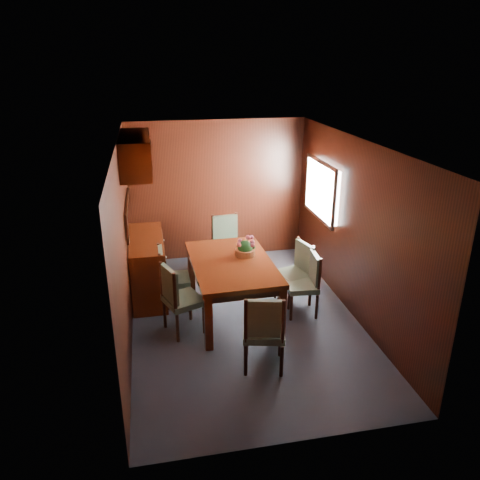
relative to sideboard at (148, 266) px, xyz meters
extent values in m
plane|color=#323644|center=(1.25, -1.00, -0.45)|extent=(4.50, 4.50, 0.00)
cube|color=black|center=(-0.25, -1.00, 0.75)|extent=(0.02, 4.50, 2.40)
cube|color=black|center=(2.75, -1.00, 0.75)|extent=(0.02, 4.50, 2.40)
cube|color=black|center=(1.25, 1.25, 0.75)|extent=(3.00, 0.02, 2.40)
cube|color=black|center=(1.25, -3.25, 0.75)|extent=(3.00, 0.02, 2.40)
cube|color=black|center=(1.25, -1.00, 1.95)|extent=(3.00, 4.50, 0.02)
cube|color=white|center=(2.73, 0.10, 1.00)|extent=(0.14, 1.10, 0.80)
cube|color=#B2B2B7|center=(2.66, 0.10, 1.00)|extent=(0.04, 1.20, 0.90)
cube|color=black|center=(-0.22, 0.00, 0.83)|extent=(0.03, 1.36, 0.41)
cube|color=silver|center=(-0.20, 0.00, 0.83)|extent=(0.01, 1.30, 0.35)
cube|color=#3A1407|center=(-0.05, 0.00, 1.68)|extent=(0.40, 1.40, 0.50)
cube|color=#3A1407|center=(0.00, 0.00, 0.00)|extent=(0.48, 1.40, 0.90)
cube|color=#3A1407|center=(0.68, -1.61, -0.08)|extent=(0.10, 0.10, 0.73)
cube|color=#3A1407|center=(1.60, -1.58, -0.08)|extent=(0.10, 0.10, 0.73)
cube|color=#3A1407|center=(0.63, -0.06, -0.08)|extent=(0.10, 0.10, 0.73)
cube|color=#3A1407|center=(1.55, -0.03, -0.08)|extent=(0.10, 0.10, 0.73)
cube|color=black|center=(1.12, -0.82, 0.23)|extent=(0.98, 1.59, 0.11)
cube|color=#3A1407|center=(1.12, -0.82, 0.31)|extent=(1.11, 1.73, 0.06)
cylinder|color=black|center=(0.18, -1.01, -0.26)|extent=(0.04, 0.04, 0.38)
cylinder|color=black|center=(0.32, -1.38, -0.26)|extent=(0.04, 0.04, 0.38)
cylinder|color=black|center=(0.53, -0.87, -0.26)|extent=(0.04, 0.04, 0.38)
cylinder|color=black|center=(0.67, -1.24, -0.26)|extent=(0.04, 0.04, 0.38)
cube|color=#4F654C|center=(0.43, -1.13, -0.01)|extent=(0.57, 0.58, 0.08)
cylinder|color=black|center=(0.17, -1.01, 0.25)|extent=(0.04, 0.04, 0.51)
cylinder|color=black|center=(0.31, -1.38, 0.25)|extent=(0.04, 0.04, 0.51)
cube|color=#4F654C|center=(0.26, -1.19, 0.27)|extent=(0.20, 0.41, 0.43)
cylinder|color=black|center=(0.18, -0.28, -0.27)|extent=(0.04, 0.04, 0.37)
cylinder|color=black|center=(0.18, -0.66, -0.27)|extent=(0.04, 0.04, 0.37)
cylinder|color=black|center=(0.54, -0.29, -0.27)|extent=(0.04, 0.04, 0.37)
cylinder|color=black|center=(0.54, -0.66, -0.27)|extent=(0.04, 0.04, 0.37)
cube|color=#4F654C|center=(0.36, -0.47, -0.02)|extent=(0.42, 0.44, 0.08)
cylinder|color=black|center=(0.17, -0.28, 0.22)|extent=(0.04, 0.04, 0.49)
cylinder|color=black|center=(0.17, -0.66, 0.22)|extent=(0.04, 0.04, 0.49)
cube|color=#4F654C|center=(0.19, -0.47, 0.24)|extent=(0.06, 0.40, 0.42)
cylinder|color=black|center=(2.22, -1.19, -0.27)|extent=(0.04, 0.04, 0.36)
cylinder|color=black|center=(2.25, -0.82, -0.27)|extent=(0.04, 0.04, 0.36)
cylinder|color=black|center=(1.87, -1.16, -0.27)|extent=(0.04, 0.04, 0.36)
cylinder|color=black|center=(1.90, -0.79, -0.27)|extent=(0.04, 0.04, 0.36)
cube|color=#4F654C|center=(2.06, -0.99, -0.03)|extent=(0.45, 0.46, 0.07)
cylinder|color=black|center=(2.23, -1.19, 0.21)|extent=(0.04, 0.04, 0.48)
cylinder|color=black|center=(2.26, -0.82, 0.21)|extent=(0.04, 0.04, 0.48)
cube|color=#4F654C|center=(2.23, -1.01, 0.23)|extent=(0.09, 0.39, 0.41)
cylinder|color=black|center=(2.27, -0.78, -0.27)|extent=(0.04, 0.04, 0.36)
cylinder|color=black|center=(2.17, -0.41, -0.27)|extent=(0.04, 0.04, 0.36)
cylinder|color=black|center=(1.92, -0.87, -0.27)|extent=(0.04, 0.04, 0.36)
cylinder|color=black|center=(1.83, -0.51, -0.27)|extent=(0.04, 0.04, 0.36)
cube|color=#4F654C|center=(2.05, -0.64, -0.03)|extent=(0.51, 0.52, 0.07)
cylinder|color=black|center=(2.28, -0.77, 0.21)|extent=(0.04, 0.04, 0.49)
cylinder|color=black|center=(2.18, -0.41, 0.21)|extent=(0.04, 0.04, 0.49)
cube|color=#4F654C|center=(2.21, -0.60, 0.23)|extent=(0.16, 0.39, 0.41)
cylinder|color=black|center=(1.02, -2.20, -0.25)|extent=(0.04, 0.04, 0.39)
cylinder|color=black|center=(1.41, -2.29, -0.25)|extent=(0.04, 0.04, 0.39)
cylinder|color=black|center=(1.11, -1.83, -0.25)|extent=(0.04, 0.04, 0.39)
cylinder|color=black|center=(1.50, -1.92, -0.25)|extent=(0.04, 0.04, 0.39)
cube|color=#4F654C|center=(1.26, -2.06, 0.00)|extent=(0.55, 0.54, 0.08)
cylinder|color=black|center=(1.01, -2.20, 0.26)|extent=(0.04, 0.04, 0.52)
cylinder|color=black|center=(1.40, -2.30, 0.26)|extent=(0.04, 0.04, 0.52)
cube|color=#4F654C|center=(1.21, -2.23, 0.28)|extent=(0.42, 0.16, 0.44)
cylinder|color=black|center=(1.47, 0.69, -0.25)|extent=(0.04, 0.04, 0.39)
cylinder|color=black|center=(1.07, 0.64, -0.25)|extent=(0.04, 0.04, 0.39)
cylinder|color=black|center=(1.51, 0.31, -0.25)|extent=(0.04, 0.04, 0.39)
cylinder|color=black|center=(1.12, 0.26, -0.25)|extent=(0.04, 0.04, 0.39)
cube|color=#4F654C|center=(1.29, 0.47, 0.00)|extent=(0.51, 0.49, 0.08)
cylinder|color=black|center=(1.47, 0.70, 0.26)|extent=(0.04, 0.04, 0.52)
cylinder|color=black|center=(1.07, 0.65, 0.26)|extent=(0.04, 0.04, 0.52)
cube|color=#4F654C|center=(1.27, 0.65, 0.28)|extent=(0.42, 0.11, 0.44)
cylinder|color=#A76033|center=(1.34, -0.64, 0.39)|extent=(0.27, 0.27, 0.08)
sphere|color=#18481A|center=(1.34, -0.64, 0.45)|extent=(0.21, 0.21, 0.21)
camera|label=1|loc=(0.10, -6.45, 2.91)|focal=35.00mm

